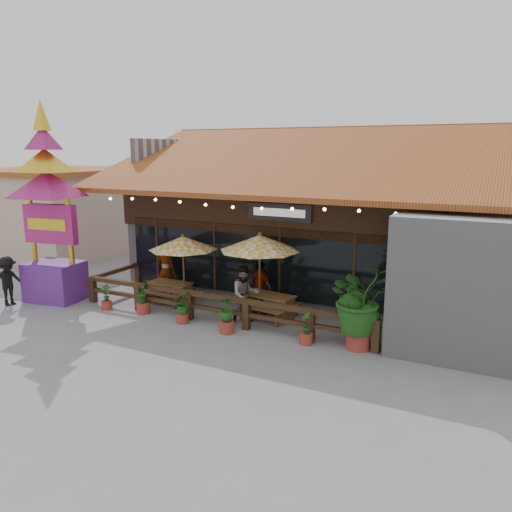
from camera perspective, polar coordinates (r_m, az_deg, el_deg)
The scene contains 19 objects.
ground at distance 15.02m, azimuth 1.51°, elevation -8.07°, with size 100.00×100.00×0.00m, color gray.
restaurant_building at distance 20.43m, azimuth 10.18°, elevation 3.52°, with size 15.50×14.73×6.09m.
patio_railing at distance 15.66m, azimuth -6.40°, elevation -4.93°, with size 10.00×2.60×0.92m.
neighbor_building at distance 28.33m, azimuth -21.40°, elevation 5.07°, with size 8.40×8.40×4.22m.
umbrella_left at distance 16.74m, azimuth -8.36°, elevation 1.44°, with size 2.75×2.75×2.43m.
umbrella_right at distance 15.35m, azimuth 0.42°, elevation 1.45°, with size 3.09×3.09×2.69m.
picnic_table_left at distance 17.46m, azimuth -9.74°, elevation -3.70°, with size 1.51×1.31×0.71m.
picnic_table_right at distance 15.63m, azimuth 1.54°, elevation -5.30°, with size 1.72×1.53×0.75m.
thai_sign_tower at distance 18.29m, azimuth -22.74°, elevation 7.01°, with size 3.02×3.02×7.30m.
tropical_plant at distance 13.27m, azimuth 11.80°, elevation -4.92°, with size 2.26×2.24×2.36m.
diner_a at distance 18.26m, azimuth -10.27°, elevation -1.60°, with size 0.67×0.44×1.83m, color #352010.
diner_b at distance 15.14m, azimuth -1.27°, elevation -4.39°, with size 0.86×0.67×1.77m, color #352010.
diner_c at distance 16.31m, azimuth 0.54°, elevation -3.44°, with size 0.95×0.40×1.62m, color #352010.
pedestrian at distance 18.75m, azimuth -26.47°, elevation -2.58°, with size 1.09×0.63×1.69m, color black.
planter_a at distance 17.20m, azimuth -16.73°, elevation -4.70°, with size 0.36×0.35×0.86m.
planter_b at distance 16.47m, azimuth -12.78°, elevation -4.79°, with size 0.43×0.45×1.06m.
planter_c at distance 15.34m, azimuth -8.45°, elevation -5.72°, with size 0.73×0.74×0.92m.
planter_d at distance 14.40m, azimuth -3.38°, elevation -6.79°, with size 0.58×0.58×1.08m.
planter_e at distance 13.69m, azimuth 5.75°, elevation -8.47°, with size 0.37×0.39×0.91m.
Camera 1 is at (6.01, -12.77, 5.16)m, focal length 35.00 mm.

